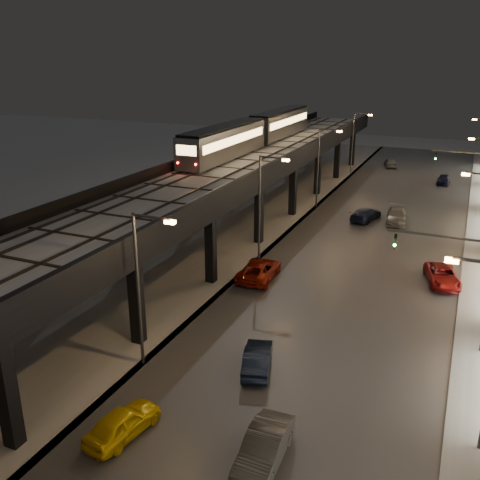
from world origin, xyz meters
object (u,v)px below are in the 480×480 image
(car_taxi, at_px, (123,424))
(car_onc_red, at_px, (443,180))
(car_far_white, at_px, (391,163))
(car_mid_silver, at_px, (259,270))
(car_near_white, at_px, (257,359))
(car_onc_silver, at_px, (264,449))
(car_onc_white, at_px, (396,216))
(subway_train, at_px, (256,131))
(car_mid_dark, at_px, (366,214))
(car_onc_dark, at_px, (442,276))

(car_taxi, xyz_separation_m, car_onc_red, (10.13, 59.29, -0.04))
(car_far_white, xyz_separation_m, car_onc_red, (8.35, -9.13, -0.07))
(car_mid_silver, xyz_separation_m, car_far_white, (2.72, 48.93, -0.03))
(car_taxi, xyz_separation_m, car_near_white, (3.66, 7.59, -0.01))
(car_taxi, distance_m, car_onc_silver, 6.66)
(car_near_white, distance_m, car_onc_white, 31.61)
(car_taxi, height_order, car_onc_red, car_taxi)
(subway_train, xyz_separation_m, car_mid_dark, (14.05, -3.53, -7.54))
(car_mid_silver, distance_m, car_onc_white, 21.02)
(car_far_white, bearing_deg, subway_train, 50.92)
(car_mid_silver, relative_size, car_mid_dark, 1.12)
(car_onc_dark, relative_size, car_onc_red, 1.25)
(subway_train, xyz_separation_m, car_onc_red, (20.49, 17.30, -7.58))
(subway_train, bearing_deg, car_mid_silver, -67.28)
(car_mid_dark, height_order, car_onc_dark, car_mid_dark)
(car_onc_red, bearing_deg, car_near_white, -96.37)
(car_mid_silver, bearing_deg, car_far_white, -97.32)
(subway_train, bearing_deg, car_near_white, -67.84)
(subway_train, xyz_separation_m, car_onc_dark, (22.67, -17.85, -7.57))
(car_onc_red, bearing_deg, car_onc_white, -98.58)
(car_near_white, bearing_deg, car_mid_silver, -85.42)
(car_onc_white, bearing_deg, car_taxi, -106.13)
(subway_train, height_order, car_near_white, subway_train)
(car_taxi, xyz_separation_m, car_mid_silver, (-0.94, 19.49, 0.06))
(car_mid_silver, relative_size, car_far_white, 1.28)
(car_onc_white, height_order, car_onc_red, car_onc_white)
(car_onc_white, bearing_deg, car_mid_dark, -175.83)
(car_taxi, distance_m, car_near_white, 8.42)
(car_mid_dark, relative_size, car_onc_dark, 1.00)
(car_mid_silver, xyz_separation_m, car_onc_dark, (13.24, 4.66, -0.08))
(car_onc_dark, bearing_deg, car_onc_red, 79.39)
(car_near_white, bearing_deg, car_far_white, -104.76)
(car_mid_dark, relative_size, car_onc_silver, 1.06)
(car_near_white, xyz_separation_m, car_mid_silver, (-4.60, 11.91, 0.07))
(subway_train, relative_size, car_onc_red, 8.77)
(subway_train, bearing_deg, car_taxi, -76.14)
(car_onc_red, bearing_deg, car_mid_dark, -106.41)
(car_mid_silver, xyz_separation_m, car_onc_white, (7.74, 19.55, -0.03))
(car_mid_dark, distance_m, car_far_white, 30.01)
(car_far_white, height_order, car_onc_white, car_far_white)
(car_onc_white, bearing_deg, car_far_white, 93.43)
(car_near_white, distance_m, car_mid_dark, 30.88)
(car_onc_silver, height_order, car_onc_dark, car_onc_silver)
(car_near_white, relative_size, car_onc_silver, 0.92)
(subway_train, bearing_deg, car_mid_dark, -14.09)
(car_taxi, bearing_deg, car_far_white, -82.88)
(car_mid_dark, xyz_separation_m, car_onc_dark, (8.61, -14.32, -0.03))
(car_taxi, xyz_separation_m, car_onc_silver, (6.59, 0.96, 0.06))
(car_mid_dark, height_order, car_onc_red, car_mid_dark)
(subway_train, height_order, car_onc_dark, subway_train)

